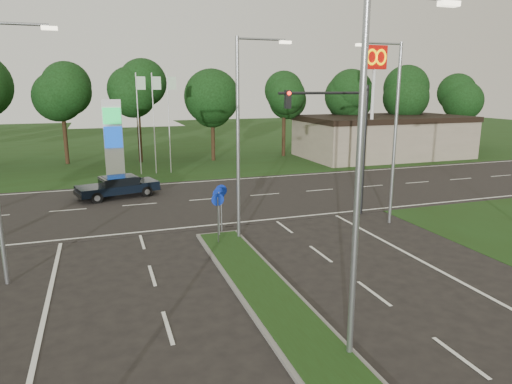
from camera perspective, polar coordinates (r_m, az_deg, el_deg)
name	(u,v)px	position (r m, az deg, el deg)	size (l,w,h in m)	color
verge_far	(142,144)	(58.94, -14.03, 5.87)	(160.00, 50.00, 0.02)	#1C3210
cross_road	(189,201)	(28.61, -8.34, -1.10)	(160.00, 12.00, 0.02)	black
commercial_building	(383,137)	(47.94, 15.55, 6.65)	(16.00, 9.00, 4.00)	gray
streetlight_median_near	(366,165)	(11.22, 13.62, 3.31)	(2.53, 0.22, 9.00)	gray
streetlight_median_far	(242,129)	(20.31, -1.73, 7.85)	(2.53, 0.22, 9.00)	gray
streetlight_right_far	(392,125)	(23.80, 16.69, 8.07)	(2.53, 0.22, 9.00)	gray
traffic_signal	(343,131)	(24.65, 10.84, 7.53)	(5.10, 0.42, 7.00)	black
median_signs	(219,203)	(20.99, -4.60, -1.35)	(1.16, 1.76, 2.38)	gray
gas_pylon	(116,137)	(36.57, -17.08, 6.61)	(5.80, 1.26, 8.00)	silver
mcdonalds_sign	(374,74)	(42.13, 14.58, 14.06)	(2.20, 0.47, 10.40)	silver
treeline_far	(155,88)	(43.55, -12.54, 12.59)	(6.00, 6.00, 9.90)	black
navy_sedan	(118,186)	(30.41, -16.87, 0.71)	(5.26, 3.19, 1.35)	black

